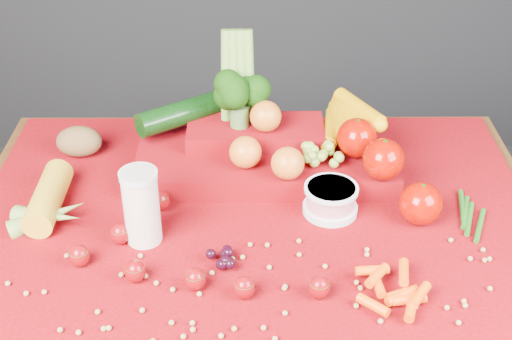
{
  "coord_description": "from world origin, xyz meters",
  "views": [
    {
      "loc": [
        -0.01,
        -1.07,
        1.56
      ],
      "look_at": [
        0.0,
        0.02,
        0.85
      ],
      "focal_mm": 50.0,
      "sensor_mm": 36.0,
      "label": 1
    }
  ],
  "objects_px": {
    "milk_glass": "(141,204)",
    "yogurt_bowl": "(331,199)",
    "produce_mound": "(280,146)",
    "table": "(256,259)"
  },
  "relations": [
    {
      "from": "milk_glass",
      "to": "yogurt_bowl",
      "type": "bearing_deg",
      "value": 13.34
    },
    {
      "from": "milk_glass",
      "to": "yogurt_bowl",
      "type": "relative_size",
      "value": 1.39
    },
    {
      "from": "produce_mound",
      "to": "milk_glass",
      "type": "bearing_deg",
      "value": -137.86
    },
    {
      "from": "yogurt_bowl",
      "to": "produce_mound",
      "type": "relative_size",
      "value": 0.18
    },
    {
      "from": "milk_glass",
      "to": "yogurt_bowl",
      "type": "distance_m",
      "value": 0.35
    },
    {
      "from": "yogurt_bowl",
      "to": "produce_mound",
      "type": "xyz_separation_m",
      "value": [
        -0.09,
        0.14,
        0.03
      ]
    },
    {
      "from": "milk_glass",
      "to": "produce_mound",
      "type": "xyz_separation_m",
      "value": [
        0.25,
        0.22,
        -0.02
      ]
    },
    {
      "from": "table",
      "to": "milk_glass",
      "type": "distance_m",
      "value": 0.28
    },
    {
      "from": "table",
      "to": "yogurt_bowl",
      "type": "relative_size",
      "value": 10.67
    },
    {
      "from": "produce_mound",
      "to": "table",
      "type": "bearing_deg",
      "value": -107.39
    }
  ]
}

